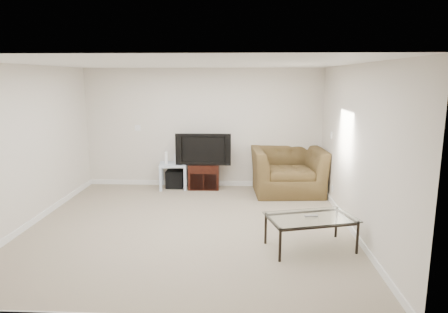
{
  "coord_description": "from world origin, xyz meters",
  "views": [
    {
      "loc": [
        0.83,
        -5.86,
        2.3
      ],
      "look_at": [
        0.5,
        1.2,
        0.9
      ],
      "focal_mm": 32.0,
      "sensor_mm": 36.0,
      "label": 1
    }
  ],
  "objects_px": {
    "subwoofer": "(175,179)",
    "recliner": "(288,163)",
    "tv_stand": "(204,176)",
    "side_table": "(173,175)",
    "coffee_table": "(310,233)",
    "television": "(204,148)"
  },
  "relations": [
    {
      "from": "side_table",
      "to": "coffee_table",
      "type": "distance_m",
      "value": 3.81
    },
    {
      "from": "side_table",
      "to": "recliner",
      "type": "height_order",
      "value": "recliner"
    },
    {
      "from": "side_table",
      "to": "subwoofer",
      "type": "bearing_deg",
      "value": 41.34
    },
    {
      "from": "tv_stand",
      "to": "coffee_table",
      "type": "distance_m",
      "value": 3.44
    },
    {
      "from": "tv_stand",
      "to": "side_table",
      "type": "xyz_separation_m",
      "value": [
        -0.65,
        0.0,
        0.0
      ]
    },
    {
      "from": "recliner",
      "to": "coffee_table",
      "type": "relative_size",
      "value": 1.21
    },
    {
      "from": "subwoofer",
      "to": "recliner",
      "type": "bearing_deg",
      "value": -6.24
    },
    {
      "from": "tv_stand",
      "to": "side_table",
      "type": "distance_m",
      "value": 0.65
    },
    {
      "from": "coffee_table",
      "to": "television",
      "type": "bearing_deg",
      "value": 120.56
    },
    {
      "from": "tv_stand",
      "to": "side_table",
      "type": "bearing_deg",
      "value": 178.24
    },
    {
      "from": "recliner",
      "to": "tv_stand",
      "type": "bearing_deg",
      "value": 168.08
    },
    {
      "from": "subwoofer",
      "to": "coffee_table",
      "type": "relative_size",
      "value": 0.31
    },
    {
      "from": "television",
      "to": "side_table",
      "type": "distance_m",
      "value": 0.88
    },
    {
      "from": "coffee_table",
      "to": "subwoofer",
      "type": "bearing_deg",
      "value": 128.26
    },
    {
      "from": "side_table",
      "to": "coffee_table",
      "type": "bearing_deg",
      "value": -51.13
    },
    {
      "from": "coffee_table",
      "to": "recliner",
      "type": "bearing_deg",
      "value": 90.38
    },
    {
      "from": "television",
      "to": "side_table",
      "type": "bearing_deg",
      "value": 176.89
    },
    {
      "from": "side_table",
      "to": "television",
      "type": "bearing_deg",
      "value": -2.31
    },
    {
      "from": "subwoofer",
      "to": "recliner",
      "type": "height_order",
      "value": "recliner"
    },
    {
      "from": "subwoofer",
      "to": "recliner",
      "type": "distance_m",
      "value": 2.4
    },
    {
      "from": "subwoofer",
      "to": "coffee_table",
      "type": "height_order",
      "value": "coffee_table"
    },
    {
      "from": "tv_stand",
      "to": "subwoofer",
      "type": "relative_size",
      "value": 1.78
    }
  ]
}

